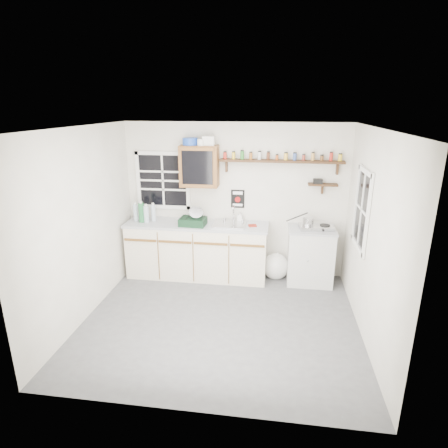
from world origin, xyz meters
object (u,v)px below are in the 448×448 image
object	(u,v)px
upper_cabinet	(199,166)
dish_rack	(194,219)
main_cabinet	(197,250)
right_cabinet	(310,256)
hotplate	(316,227)
spice_shelf	(281,160)

from	to	relation	value
upper_cabinet	dish_rack	size ratio (longest dim) A/B	1.54
upper_cabinet	dish_rack	world-z (taller)	upper_cabinet
main_cabinet	right_cabinet	bearing A→B (deg)	0.79
dish_rack	hotplate	size ratio (longest dim) A/B	0.77
right_cabinet	upper_cabinet	bearing A→B (deg)	176.24
upper_cabinet	main_cabinet	bearing A→B (deg)	-103.68
right_cabinet	upper_cabinet	distance (m)	2.26
main_cabinet	hotplate	size ratio (longest dim) A/B	4.22
main_cabinet	upper_cabinet	xyz separation A→B (m)	(0.03, 0.14, 1.36)
right_cabinet	main_cabinet	bearing A→B (deg)	-179.21
right_cabinet	upper_cabinet	xyz separation A→B (m)	(-1.80, 0.12, 1.37)
main_cabinet	hotplate	world-z (taller)	hotplate
right_cabinet	spice_shelf	xyz separation A→B (m)	(-0.53, 0.19, 1.48)
upper_cabinet	right_cabinet	bearing A→B (deg)	-3.76
spice_shelf	dish_rack	world-z (taller)	spice_shelf
right_cabinet	spice_shelf	size ratio (longest dim) A/B	0.48
right_cabinet	dish_rack	bearing A→B (deg)	-176.26
upper_cabinet	dish_rack	bearing A→B (deg)	-103.11
right_cabinet	upper_cabinet	size ratio (longest dim) A/B	1.40
upper_cabinet	hotplate	size ratio (longest dim) A/B	1.19
spice_shelf	hotplate	size ratio (longest dim) A/B	3.49
main_cabinet	hotplate	distance (m)	1.95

